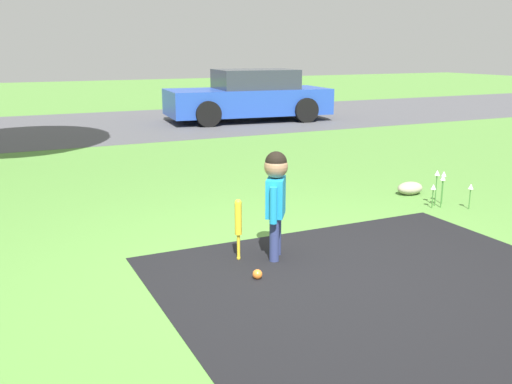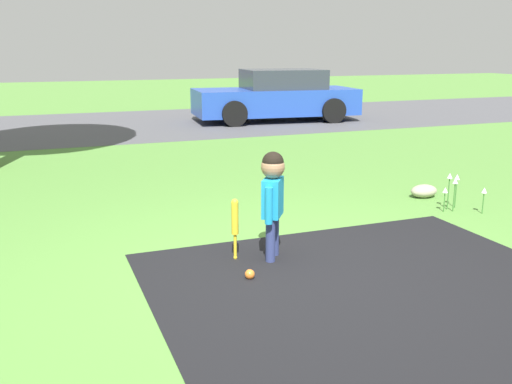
% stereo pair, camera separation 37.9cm
% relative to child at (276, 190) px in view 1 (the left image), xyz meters
% --- Properties ---
extents(ground_plane, '(60.00, 60.00, 0.00)m').
position_rel_child_xyz_m(ground_plane, '(0.03, -0.45, -0.63)').
color(ground_plane, '#518438').
extents(street_strip, '(40.00, 6.00, 0.01)m').
position_rel_child_xyz_m(street_strip, '(0.03, 9.69, -0.62)').
color(street_strip, '#4C4C51').
rests_on(street_strip, ground).
extents(child, '(0.27, 0.34, 0.96)m').
position_rel_child_xyz_m(child, '(0.00, 0.00, 0.00)').
color(child, navy).
rests_on(child, ground).
extents(baseball_bat, '(0.06, 0.06, 0.55)m').
position_rel_child_xyz_m(baseball_bat, '(-0.31, 0.10, -0.27)').
color(baseball_bat, yellow).
rests_on(baseball_bat, ground).
extents(sports_ball, '(0.08, 0.08, 0.08)m').
position_rel_child_xyz_m(sports_ball, '(-0.35, -0.37, -0.58)').
color(sports_ball, orange).
rests_on(sports_ball, ground).
extents(parked_car, '(4.22, 2.17, 1.29)m').
position_rel_child_xyz_m(parked_car, '(3.94, 9.09, -0.02)').
color(parked_car, '#2347AD').
rests_on(parked_car, ground).
extents(flower_bed, '(0.42, 0.37, 0.43)m').
position_rel_child_xyz_m(flower_bed, '(2.56, 0.64, -0.32)').
color(flower_bed, '#38702D').
rests_on(flower_bed, ground).
extents(edging_rock, '(0.35, 0.24, 0.16)m').
position_rel_child_xyz_m(edging_rock, '(2.60, 1.28, -0.54)').
color(edging_rock, '#9E937F').
rests_on(edging_rock, ground).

